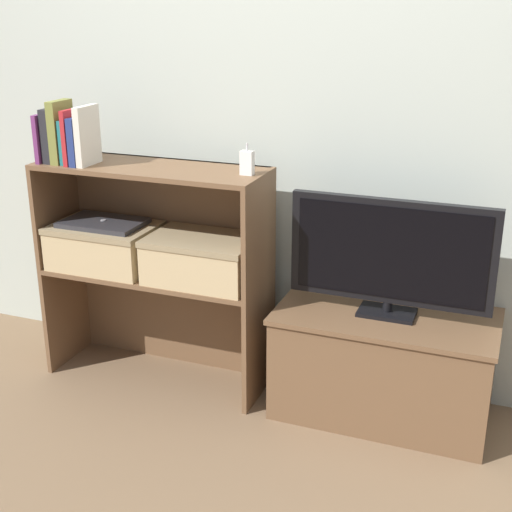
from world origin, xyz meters
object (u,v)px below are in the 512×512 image
(tv, at_px, (391,254))
(book_ivory, at_px, (87,136))
(storage_basket_right, at_px, (203,257))
(laptop, at_px, (103,223))
(book_olive, at_px, (61,132))
(baby_monitor, at_px, (247,163))
(book_charcoal, at_px, (53,135))
(book_crimson, at_px, (74,136))
(book_plum, at_px, (46,137))
(book_navy, at_px, (81,140))
(book_teal, at_px, (69,141))
(tv_stand, at_px, (383,364))
(storage_basket_left, at_px, (105,244))

(tv, xyz_separation_m, book_ivory, (-1.24, -0.11, 0.39))
(storage_basket_right, distance_m, laptop, 0.48)
(book_olive, relative_size, baby_monitor, 2.07)
(book_charcoal, height_order, book_ivory, book_ivory)
(book_crimson, height_order, storage_basket_right, book_crimson)
(tv, height_order, storage_basket_right, tv)
(tv, bearing_deg, book_plum, -175.44)
(book_crimson, distance_m, book_navy, 0.04)
(book_teal, relative_size, laptop, 0.52)
(book_crimson, distance_m, book_ivory, 0.07)
(tv, xyz_separation_m, laptop, (-1.23, -0.06, 0.01))
(book_charcoal, distance_m, book_navy, 0.14)
(book_olive, relative_size, book_ivory, 1.06)
(book_teal, height_order, storage_basket_right, book_teal)
(tv_stand, bearing_deg, tv, -90.00)
(book_plum, xyz_separation_m, book_crimson, (0.14, 0.00, 0.01))
(book_plum, bearing_deg, tv, 4.56)
(book_crimson, relative_size, book_ivory, 0.94)
(book_crimson, xyz_separation_m, baby_monitor, (0.73, 0.07, -0.06))
(book_teal, bearing_deg, book_charcoal, 180.00)
(storage_basket_right, xyz_separation_m, laptop, (-0.47, -0.00, 0.09))
(book_teal, relative_size, storage_basket_right, 0.41)
(book_charcoal, xyz_separation_m, book_crimson, (0.10, 0.00, 0.00))
(book_plum, distance_m, book_teal, 0.11)
(baby_monitor, bearing_deg, tv_stand, 4.90)
(book_charcoal, xyz_separation_m, baby_monitor, (0.84, 0.07, -0.06))
(book_plum, bearing_deg, storage_basket_left, 13.93)
(book_teal, height_order, book_navy, book_navy)
(storage_basket_right, bearing_deg, storage_basket_left, 180.00)
(tv, height_order, book_charcoal, book_charcoal)
(book_olive, height_order, baby_monitor, book_olive)
(book_teal, bearing_deg, book_crimson, 0.00)
(storage_basket_right, bearing_deg, book_navy, -174.07)
(book_navy, bearing_deg, tv_stand, 5.24)
(baby_monitor, bearing_deg, book_teal, -174.91)
(book_plum, height_order, book_olive, book_olive)
(laptop, bearing_deg, storage_basket_left, 90.00)
(book_navy, height_order, baby_monitor, book_navy)
(book_olive, relative_size, storage_basket_left, 0.57)
(book_charcoal, relative_size, storage_basket_right, 0.50)
(book_olive, xyz_separation_m, book_ivory, (0.13, 0.00, -0.01))
(book_olive, distance_m, book_teal, 0.05)
(baby_monitor, distance_m, storage_basket_left, 0.77)
(book_charcoal, distance_m, storage_basket_left, 0.50)
(baby_monitor, relative_size, storage_basket_left, 0.28)
(storage_basket_right, bearing_deg, book_teal, -174.68)
(book_teal, xyz_separation_m, laptop, (0.10, 0.05, -0.35))
(laptop, bearing_deg, tv, 2.89)
(tv_stand, xyz_separation_m, book_crimson, (-1.30, -0.12, 0.85))
(tv_stand, xyz_separation_m, book_plum, (-1.44, -0.12, 0.84))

